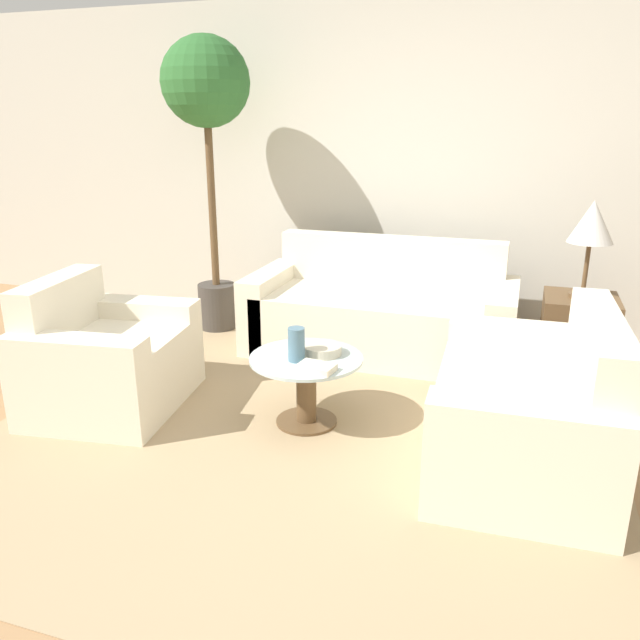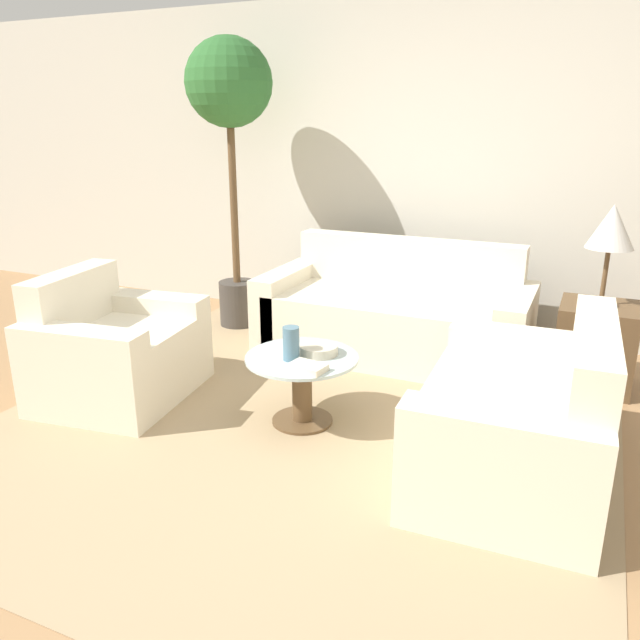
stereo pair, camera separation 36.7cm
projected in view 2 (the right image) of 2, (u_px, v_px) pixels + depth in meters
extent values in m
plane|color=#9E754C|center=(256.00, 477.00, 3.07)|extent=(14.00, 14.00, 0.00)
cube|color=beige|center=(417.00, 169.00, 4.97)|extent=(10.00, 0.06, 2.60)
cube|color=tan|center=(302.00, 421.00, 3.62)|extent=(3.39, 3.50, 0.01)
cube|color=beige|center=(392.00, 326.00, 4.59)|extent=(1.74, 0.87, 0.46)
cube|color=beige|center=(407.00, 291.00, 4.83)|extent=(1.74, 0.18, 0.82)
cube|color=beige|center=(287.00, 305.00, 4.91)|extent=(0.20, 0.87, 0.57)
cube|color=beige|center=(515.00, 334.00, 4.23)|extent=(0.20, 0.87, 0.57)
cube|color=beige|center=(121.00, 362.00, 3.90)|extent=(0.89, 0.85, 0.46)
cube|color=beige|center=(76.00, 332.00, 3.94)|extent=(0.28, 0.76, 0.79)
cube|color=beige|center=(82.00, 376.00, 3.55)|extent=(0.82, 0.30, 0.57)
cube|color=beige|center=(152.00, 335.00, 4.23)|extent=(0.82, 0.30, 0.57)
cube|color=beige|center=(510.00, 431.00, 3.04)|extent=(0.86, 1.13, 0.46)
cube|color=beige|center=(586.00, 409.00, 2.87)|extent=(0.22, 1.10, 0.80)
cube|color=beige|center=(522.00, 379.00, 3.51)|extent=(0.83, 0.23, 0.57)
cube|color=beige|center=(497.00, 478.00, 2.54)|extent=(0.83, 0.23, 0.57)
cylinder|color=brown|center=(302.00, 420.00, 3.62)|extent=(0.35, 0.35, 0.02)
cylinder|color=brown|center=(302.00, 391.00, 3.56)|extent=(0.12, 0.12, 0.39)
cylinder|color=#B2C6C6|center=(302.00, 358.00, 3.50)|extent=(0.64, 0.64, 0.02)
cube|color=brown|center=(595.00, 345.00, 4.05)|extent=(0.47, 0.47, 0.55)
cylinder|color=brown|center=(601.00, 303.00, 3.97)|extent=(0.18, 0.18, 0.02)
cylinder|color=brown|center=(605.00, 275.00, 3.91)|extent=(0.03, 0.03, 0.34)
cone|color=beige|center=(612.00, 226.00, 3.82)|extent=(0.29, 0.29, 0.27)
cylinder|color=#3D3833|center=(238.00, 303.00, 5.29)|extent=(0.31, 0.31, 0.38)
cylinder|color=brown|center=(234.00, 198.00, 5.01)|extent=(0.06, 0.06, 1.38)
sphere|color=#2D662D|center=(229.00, 82.00, 4.74)|extent=(0.67, 0.67, 0.67)
cylinder|color=slate|center=(291.00, 343.00, 3.42)|extent=(0.09, 0.09, 0.19)
cylinder|color=beige|center=(319.00, 350.00, 3.52)|extent=(0.22, 0.22, 0.05)
cube|color=beige|center=(308.00, 367.00, 3.29)|extent=(0.21, 0.15, 0.04)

